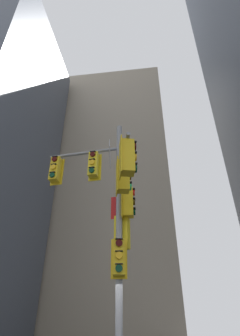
# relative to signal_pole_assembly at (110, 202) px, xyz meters

# --- Properties ---
(building_mid_block) EXTENTS (13.15, 13.15, 31.54)m
(building_mid_block) POSITION_rel_signal_pole_assembly_xyz_m (-3.23, 22.69, 10.83)
(building_mid_block) COLOR tan
(building_mid_block) RESTS_ON ground
(signal_pole_assembly) EXTENTS (3.57, 3.26, 8.30)m
(signal_pole_assembly) POSITION_rel_signal_pole_assembly_xyz_m (0.00, 0.00, 0.00)
(signal_pole_assembly) COLOR gray
(signal_pole_assembly) RESTS_ON ground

